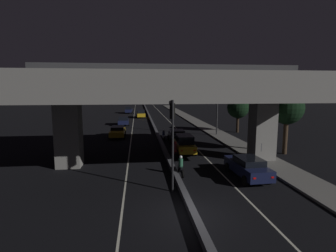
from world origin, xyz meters
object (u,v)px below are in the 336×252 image
at_px(motorcycle_red_filtering_mid, 175,150).
at_px(motorcycle_white_filtering_far, 164,136).
at_px(car_dark_blue_second_oncoming, 124,120).
at_px(car_taxi_yellow_lead_oncoming, 118,132).
at_px(pedestrian_on_sidewalk, 260,150).
at_px(car_taxi_yellow_second, 184,144).
at_px(car_dark_blue_fourth_oncoming, 129,110).
at_px(car_taxi_yellow_third_oncoming, 141,114).
at_px(traffic_light_left_of_median, 172,130).
at_px(motorcycle_black_filtering_near, 181,167).
at_px(car_black_third, 177,136).
at_px(street_lamp, 215,102).
at_px(car_dark_blue_lead, 247,167).

height_order(motorcycle_red_filtering_mid, motorcycle_white_filtering_far, motorcycle_red_filtering_mid).
height_order(car_dark_blue_second_oncoming, motorcycle_white_filtering_far, car_dark_blue_second_oncoming).
bearing_deg(motorcycle_red_filtering_mid, car_taxi_yellow_lead_oncoming, 31.49).
relative_size(car_dark_blue_second_oncoming, pedestrian_on_sidewalk, 2.30).
relative_size(car_taxi_yellow_second, car_dark_blue_fourth_oncoming, 1.04).
bearing_deg(car_taxi_yellow_third_oncoming, car_dark_blue_second_oncoming, -17.17).
distance_m(car_taxi_yellow_second, car_dark_blue_fourth_oncoming, 46.07).
xyz_separation_m(car_taxi_yellow_second, car_taxi_yellow_lead_oncoming, (-7.34, 9.54, -0.16)).
relative_size(motorcycle_red_filtering_mid, motorcycle_white_filtering_far, 0.99).
bearing_deg(traffic_light_left_of_median, motorcycle_white_filtering_far, 86.22).
xyz_separation_m(car_taxi_yellow_second, motorcycle_red_filtering_mid, (-1.13, -1.38, -0.30)).
bearing_deg(motorcycle_black_filtering_near, car_taxi_yellow_lead_oncoming, 16.75).
bearing_deg(motorcycle_black_filtering_near, car_taxi_yellow_third_oncoming, 0.50).
bearing_deg(motorcycle_white_filtering_far, car_black_third, -128.92).
distance_m(traffic_light_left_of_median, car_dark_blue_second_oncoming, 32.13).
relative_size(traffic_light_left_of_median, car_taxi_yellow_third_oncoming, 1.38).
height_order(traffic_light_left_of_median, street_lamp, street_lamp).
xyz_separation_m(traffic_light_left_of_median, car_taxi_yellow_third_oncoming, (-1.38, 43.82, -2.95)).
height_order(motorcycle_red_filtering_mid, pedestrian_on_sidewalk, pedestrian_on_sidewalk).
xyz_separation_m(car_taxi_yellow_third_oncoming, pedestrian_on_sidewalk, (9.87, -38.23, 0.14)).
distance_m(car_taxi_yellow_lead_oncoming, car_taxi_yellow_third_oncoming, 24.65).
relative_size(car_black_third, car_taxi_yellow_lead_oncoming, 0.94).
bearing_deg(car_taxi_yellow_second, motorcycle_red_filtering_mid, 141.16).
distance_m(car_taxi_yellow_second, pedestrian_on_sidewalk, 7.33).
bearing_deg(car_dark_blue_fourth_oncoming, motorcycle_red_filtering_mid, 9.82).
relative_size(motorcycle_white_filtering_far, pedestrian_on_sidewalk, 1.08).
xyz_separation_m(traffic_light_left_of_median, car_taxi_yellow_second, (2.54, 9.86, -2.96)).
height_order(car_dark_blue_lead, motorcycle_white_filtering_far, car_dark_blue_lead).
relative_size(car_taxi_yellow_lead_oncoming, motorcycle_white_filtering_far, 2.32).
bearing_deg(car_taxi_yellow_third_oncoming, pedestrian_on_sidewalk, 12.33).
relative_size(car_taxi_yellow_second, motorcycle_black_filtering_near, 2.20).
bearing_deg(motorcycle_white_filtering_far, motorcycle_black_filtering_near, 179.35).
height_order(street_lamp, car_taxi_yellow_second, street_lamp).
relative_size(car_dark_blue_lead, car_taxi_yellow_second, 1.11).
xyz_separation_m(car_dark_blue_fourth_oncoming, pedestrian_on_sidewalk, (12.97, -49.81, 0.15)).
height_order(car_black_third, car_dark_blue_fourth_oncoming, car_dark_blue_fourth_oncoming).
distance_m(motorcycle_black_filtering_near, motorcycle_red_filtering_mid, 5.46).
bearing_deg(car_taxi_yellow_third_oncoming, traffic_light_left_of_median, -0.34).
height_order(car_dark_blue_second_oncoming, pedestrian_on_sidewalk, pedestrian_on_sidewalk).
relative_size(car_taxi_yellow_third_oncoming, motorcycle_black_filtering_near, 2.13).
bearing_deg(motorcycle_white_filtering_far, car_dark_blue_second_oncoming, 20.35).
xyz_separation_m(street_lamp, car_dark_blue_second_oncoming, (-13.11, 12.40, -3.76)).
height_order(car_taxi_yellow_lead_oncoming, motorcycle_red_filtering_mid, motorcycle_red_filtering_mid).
height_order(car_taxi_yellow_third_oncoming, pedestrian_on_sidewalk, pedestrian_on_sidewalk).
distance_m(street_lamp, car_dark_blue_fourth_oncoming, 38.58).
bearing_deg(traffic_light_left_of_median, car_dark_blue_fourth_oncoming, 94.62).
bearing_deg(car_dark_blue_second_oncoming, motorcycle_red_filtering_mid, 13.18).
bearing_deg(pedestrian_on_sidewalk, car_dark_blue_fourth_oncoming, 104.59).
xyz_separation_m(traffic_light_left_of_median, car_dark_blue_lead, (5.74, 1.90, -3.07)).
height_order(car_taxi_yellow_lead_oncoming, motorcycle_black_filtering_near, motorcycle_black_filtering_near).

